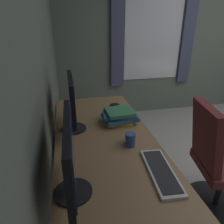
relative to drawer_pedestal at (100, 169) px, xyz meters
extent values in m
cube|color=slate|center=(-0.19, 0.41, 0.95)|extent=(4.71, 0.10, 2.60)
cube|color=slate|center=(1.91, -2.03, 0.95)|extent=(0.10, 5.38, 2.60)
cube|color=white|center=(1.85, -1.17, 0.92)|extent=(0.02, 0.94, 1.32)
cube|color=#4C5170|center=(1.82, -1.76, 0.92)|extent=(0.05, 0.20, 1.48)
cube|color=#4C5170|center=(1.82, -0.58, 0.92)|extent=(0.05, 0.20, 1.48)
cube|color=#936D47|center=(-0.14, -0.03, 0.37)|extent=(1.82, 0.74, 0.03)
cylinder|color=silver|center=(0.71, -0.34, 0.00)|extent=(0.05, 0.05, 0.70)
cylinder|color=silver|center=(0.71, 0.28, 0.00)|extent=(0.05, 0.05, 0.70)
cube|color=#936D47|center=(0.00, 0.00, 0.00)|extent=(0.40, 0.50, 0.69)
cube|color=silver|center=(0.00, -0.25, 0.00)|extent=(0.37, 0.01, 0.61)
cylinder|color=black|center=(0.07, 0.20, 0.39)|extent=(0.20, 0.20, 0.01)
cylinder|color=black|center=(0.07, 0.20, 0.44)|extent=(0.04, 0.04, 0.10)
cube|color=black|center=(0.07, 0.20, 0.66)|extent=(0.48, 0.03, 0.32)
cube|color=navy|center=(0.07, 0.18, 0.66)|extent=(0.44, 0.01, 0.28)
cylinder|color=black|center=(-0.62, 0.23, 0.39)|extent=(0.20, 0.20, 0.01)
cylinder|color=black|center=(-0.62, 0.23, 0.44)|extent=(0.04, 0.04, 0.10)
cube|color=black|center=(-0.62, 0.23, 0.65)|extent=(0.56, 0.04, 0.30)
cube|color=#19234C|center=(-0.62, 0.22, 0.65)|extent=(0.51, 0.02, 0.27)
cube|color=silver|center=(-0.57, -0.28, 0.39)|extent=(0.43, 0.17, 0.02)
cube|color=#2D2D30|center=(-0.57, -0.28, 0.40)|extent=(0.39, 0.14, 0.00)
ellipsoid|color=black|center=(0.47, -0.24, 0.40)|extent=(0.06, 0.10, 0.03)
cube|color=gold|center=(0.11, -0.19, 0.40)|extent=(0.21, 0.23, 0.03)
cube|color=#38669E|center=(0.12, -0.20, 0.43)|extent=(0.26, 0.30, 0.03)
cube|color=#38669E|center=(0.12, -0.20, 0.45)|extent=(0.22, 0.30, 0.03)
cube|color=#3D8456|center=(0.12, -0.20, 0.48)|extent=(0.23, 0.24, 0.03)
cylinder|color=#335193|center=(-0.25, -0.18, 0.43)|extent=(0.07, 0.07, 0.10)
torus|color=#335193|center=(-0.21, -0.18, 0.43)|extent=(0.06, 0.01, 0.06)
cube|color=maroon|center=(-0.28, -0.78, 0.40)|extent=(0.41, 0.20, 0.50)
cylinder|color=black|center=(-0.32, -0.98, -0.10)|extent=(0.05, 0.05, 0.37)
cylinder|color=black|center=(-0.32, -0.98, -0.31)|extent=(0.56, 0.56, 0.03)
camera|label=1|loc=(-1.48, 0.21, 1.22)|focal=33.95mm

